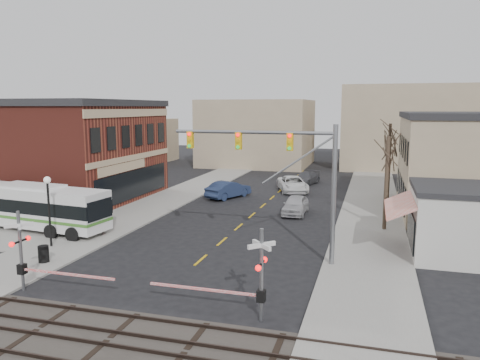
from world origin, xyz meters
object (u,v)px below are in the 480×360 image
rr_crossing_west (28,253)px  rr_crossing_east (251,275)px  traffic_signal_mast (287,164)px  street_lamp (48,197)px  transit_bus (31,206)px  pedestrian_near (103,224)px  car_d (306,178)px  pedestrian_far (96,213)px  trash_bin (44,254)px  car_b (228,189)px  car_c (293,184)px  car_a (295,205)px

rr_crossing_west → rr_crossing_east: 11.15m
traffic_signal_mast → street_lamp: size_ratio=2.11×
transit_bus → pedestrian_near: 5.97m
car_d → pedestrian_far: pedestrian_far is taller
rr_crossing_west → rr_crossing_east: (11.15, 0.03, 0.00)m
transit_bus → street_lamp: street_lamp is taller
traffic_signal_mast → rr_crossing_east: size_ratio=1.70×
rr_crossing_east → pedestrian_far: size_ratio=3.03×
trash_bin → pedestrian_far: pedestrian_far is taller
car_b → car_d: bearing=-97.2°
car_c → car_d: car_c is taller
rr_crossing_west → car_c: size_ratio=0.95×
rr_crossing_east → car_b: bearing=109.5°
trash_bin → car_d: car_d is taller
rr_crossing_east → car_b: size_ratio=1.09×
traffic_signal_mast → car_d: (-2.81, 27.99, -4.98)m
transit_bus → car_b: size_ratio=2.46×
car_c → car_d: bearing=63.3°
transit_bus → pedestrian_far: bearing=27.4°
car_d → rr_crossing_east: bearing=-71.0°
pedestrian_near → pedestrian_far: (-1.87, 2.00, 0.16)m
transit_bus → traffic_signal_mast: (19.15, -1.85, 3.91)m
trash_bin → pedestrian_near: (0.03, 6.18, 0.29)m
traffic_signal_mast → car_a: 13.41m
car_a → trash_bin: bearing=-125.4°
rr_crossing_west → rr_crossing_east: same height
car_b → car_c: bearing=-113.3°
rr_crossing_west → trash_bin: bearing=120.3°
traffic_signal_mast → pedestrian_near: bearing=171.7°
traffic_signal_mast → car_b: 20.36m
rr_crossing_east → traffic_signal_mast: bearing=89.9°
traffic_signal_mast → car_a: bearing=96.8°
rr_crossing_east → car_a: rr_crossing_east is taller
rr_crossing_west → car_a: rr_crossing_west is taller
trash_bin → transit_bus: bearing=133.9°
car_b → pedestrian_near: bearing=98.5°
rr_crossing_east → pedestrian_far: 19.17m
transit_bus → traffic_signal_mast: bearing=-5.5°
car_b → car_c: size_ratio=0.88×
rr_crossing_west → car_b: size_ratio=1.09×
car_d → trash_bin: bearing=-93.4°
street_lamp → car_c: (11.46, 24.28, -2.51)m
rr_crossing_west → pedestrian_far: size_ratio=3.03×
transit_bus → rr_crossing_east: 21.44m
street_lamp → pedestrian_near: bearing=63.9°
trash_bin → pedestrian_near: bearing=89.8°
pedestrian_near → traffic_signal_mast: bearing=-117.3°
car_d → pedestrian_near: pedestrian_near is taller
rr_crossing_east → street_lamp: size_ratio=1.24×
traffic_signal_mast → rr_crossing_east: traffic_signal_mast is taller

